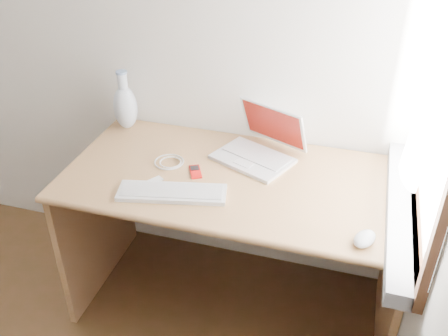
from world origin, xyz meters
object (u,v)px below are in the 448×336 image
(laptop, at_px, (255,146))
(vase, at_px, (125,106))
(desk, at_px, (239,206))
(external_keyboard, at_px, (172,192))

(laptop, xyz_separation_m, vase, (-0.66, 0.08, 0.07))
(desk, xyz_separation_m, external_keyboard, (-0.21, -0.28, 0.23))
(vase, bearing_deg, laptop, -7.16)
(desk, distance_m, vase, 0.73)
(laptop, bearing_deg, desk, -87.91)
(external_keyboard, bearing_deg, laptop, 45.09)
(desk, distance_m, laptop, 0.29)
(desk, height_order, external_keyboard, external_keyboard)
(laptop, relative_size, external_keyboard, 0.87)
(desk, height_order, laptop, laptop)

